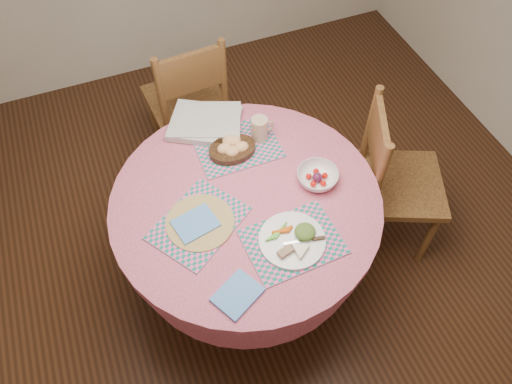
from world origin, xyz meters
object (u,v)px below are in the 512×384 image
dinner_plate (294,240)px  latte_mug (260,129)px  bread_bowl (232,148)px  fruit_bowl (317,177)px  chair_right (393,179)px  chair_back (188,100)px  wicker_trivet (200,223)px  dining_table (246,223)px

dinner_plate → latte_mug: size_ratio=2.30×
bread_bowl → fruit_bowl: bread_bowl is taller
chair_right → chair_back: size_ratio=1.01×
fruit_bowl → wicker_trivet: bearing=-177.9°
dining_table → chair_right: bearing=-0.3°
dining_table → chair_back: 0.98m
chair_back → latte_mug: 0.75m
chair_back → bread_bowl: (0.04, -0.70, 0.28)m
dinner_plate → bread_bowl: size_ratio=1.24×
dining_table → fruit_bowl: size_ratio=5.35×
dinner_plate → fruit_bowl: size_ratio=1.23×
chair_back → latte_mug: bearing=103.0°
wicker_trivet → fruit_bowl: fruit_bowl is taller
fruit_bowl → bread_bowl: bearing=134.4°
wicker_trivet → fruit_bowl: 0.58m
wicker_trivet → chair_back: bearing=77.0°
chair_back → fruit_bowl: bearing=105.1°
dining_table → chair_back: chair_back is taller
chair_right → dinner_plate: bearing=135.0°
wicker_trivet → fruit_bowl: (0.58, 0.02, 0.02)m
dining_table → bread_bowl: bread_bowl is taller
chair_right → dinner_plate: (-0.72, -0.28, 0.26)m
dining_table → dinner_plate: dinner_plate is taller
chair_right → fruit_bowl: size_ratio=4.21×
dining_table → fruit_bowl: 0.41m
chair_right → latte_mug: bearing=86.0°
wicker_trivet → latte_mug: bearing=40.6°
latte_mug → fruit_bowl: 0.38m
fruit_bowl → dining_table: bearing=175.7°
chair_back → dinner_plate: chair_back is taller
latte_mug → dinner_plate: bearing=-98.5°
chair_right → wicker_trivet: chair_right is taller
chair_right → fruit_bowl: 0.55m
bread_bowl → fruit_bowl: bearing=-45.6°
chair_right → wicker_trivet: size_ratio=3.25×
chair_back → bread_bowl: 0.75m
chair_right → dinner_plate: size_ratio=3.42×
dining_table → fruit_bowl: bearing=-4.3°
chair_right → latte_mug: size_ratio=7.87×
dining_table → latte_mug: 0.46m
dining_table → latte_mug: (0.20, 0.32, 0.26)m
wicker_trivet → dining_table: bearing=11.4°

